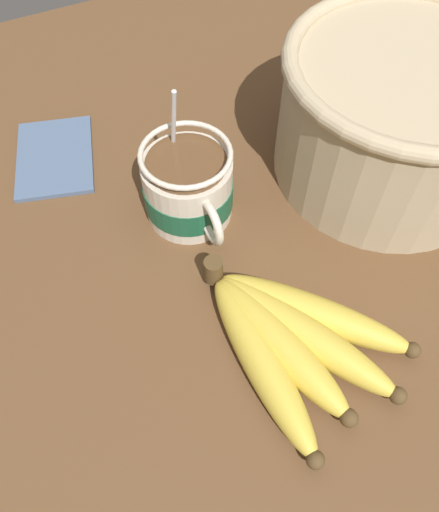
# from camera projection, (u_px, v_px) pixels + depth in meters

# --- Properties ---
(table) EXTENTS (1.06, 1.06, 0.03)m
(table) POSITION_uv_depth(u_px,v_px,m) (228.00, 234.00, 0.59)
(table) COLOR brown
(table) RESTS_ON ground
(coffee_mug) EXTENTS (0.14, 0.10, 0.16)m
(coffee_mug) POSITION_uv_depth(u_px,v_px,m) (188.00, 188.00, 0.55)
(coffee_mug) COLOR beige
(coffee_mug) RESTS_ON table
(banana_bunch) EXTENTS (0.22, 0.17, 0.04)m
(banana_bunch) POSITION_uv_depth(u_px,v_px,m) (290.00, 338.00, 0.48)
(banana_bunch) COLOR #4C381E
(banana_bunch) RESTS_ON table
(woven_basket) EXTENTS (0.28, 0.28, 0.16)m
(woven_basket) POSITION_uv_depth(u_px,v_px,m) (400.00, 116.00, 0.56)
(woven_basket) COLOR tan
(woven_basket) RESTS_ON table
(napkin) EXTENTS (0.15, 0.13, 0.01)m
(napkin) POSITION_uv_depth(u_px,v_px,m) (55.00, 157.00, 0.63)
(napkin) COLOR slate
(napkin) RESTS_ON table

